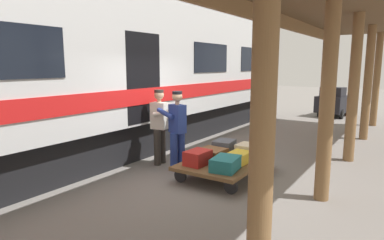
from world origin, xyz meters
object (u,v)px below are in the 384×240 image
(suitcase_cream_canvas, at_px, (250,151))
(suitcase_brown_leather, at_px, (212,154))
(train_car, at_px, (98,73))
(baggage_tug, at_px, (334,102))
(luggage_cart, at_px, (225,163))
(suitcase_teal_softside, at_px, (226,164))
(suitcase_slate_roller, at_px, (224,146))
(suitcase_red_plastic, at_px, (198,158))
(porter_in_overalls, at_px, (177,127))
(suitcase_yellow_case, at_px, (239,158))
(porter_by_door, at_px, (160,124))

(suitcase_cream_canvas, relative_size, suitcase_brown_leather, 0.99)
(train_car, height_order, baggage_tug, train_car)
(luggage_cart, relative_size, suitcase_cream_canvas, 3.84)
(suitcase_teal_softside, bearing_deg, suitcase_slate_roller, -60.65)
(suitcase_cream_canvas, relative_size, suitcase_slate_roller, 1.07)
(suitcase_red_plastic, bearing_deg, luggage_cart, -119.35)
(porter_in_overalls, bearing_deg, luggage_cart, -171.37)
(train_car, distance_m, suitcase_brown_leather, 3.58)
(suitcase_brown_leather, xyz_separation_m, suitcase_yellow_case, (-0.61, 0.00, 0.01))
(train_car, relative_size, suitcase_brown_leather, 32.85)
(suitcase_teal_softside, xyz_separation_m, porter_by_door, (1.93, -0.49, 0.48))
(suitcase_cream_canvas, bearing_deg, suitcase_red_plastic, 60.65)
(suitcase_brown_leather, distance_m, porter_in_overalls, 0.93)
(suitcase_brown_leather, height_order, baggage_tug, baggage_tug)
(luggage_cart, xyz_separation_m, suitcase_slate_roller, (0.31, -0.54, 0.18))
(suitcase_cream_canvas, xyz_separation_m, suitcase_brown_leather, (0.61, 0.54, -0.03))
(suitcase_red_plastic, bearing_deg, suitcase_slate_roller, -90.00)
(porter_in_overalls, relative_size, porter_by_door, 1.00)
(suitcase_cream_canvas, height_order, suitcase_red_plastic, suitcase_red_plastic)
(suitcase_cream_canvas, bearing_deg, train_car, 10.41)
(suitcase_cream_canvas, xyz_separation_m, baggage_tug, (0.10, -9.24, 0.17))
(suitcase_brown_leather, bearing_deg, suitcase_red_plastic, 90.00)
(suitcase_brown_leather, relative_size, porter_by_door, 0.30)
(suitcase_slate_roller, height_order, baggage_tug, baggage_tug)
(suitcase_cream_canvas, height_order, baggage_tug, baggage_tug)
(suitcase_teal_softside, bearing_deg, porter_in_overalls, -15.38)
(suitcase_slate_roller, relative_size, suitcase_yellow_case, 0.85)
(luggage_cart, xyz_separation_m, porter_in_overalls, (1.08, 0.16, 0.64))
(suitcase_teal_softside, height_order, baggage_tug, baggage_tug)
(suitcase_red_plastic, relative_size, baggage_tug, 0.27)
(porter_in_overalls, bearing_deg, suitcase_cream_canvas, -152.90)
(luggage_cart, bearing_deg, suitcase_yellow_case, 180.00)
(suitcase_red_plastic, relative_size, suitcase_slate_roller, 1.04)
(suitcase_red_plastic, bearing_deg, baggage_tug, -92.85)
(suitcase_teal_softside, height_order, suitcase_brown_leather, suitcase_teal_softside)
(suitcase_brown_leather, bearing_deg, baggage_tug, -93.00)
(suitcase_teal_softside, xyz_separation_m, suitcase_slate_roller, (0.61, -1.09, 0.02))
(luggage_cart, distance_m, suitcase_cream_canvas, 0.65)
(suitcase_teal_softside, xyz_separation_m, suitcase_red_plastic, (0.61, 0.00, 0.02))
(luggage_cart, height_order, baggage_tug, baggage_tug)
(suitcase_yellow_case, relative_size, baggage_tug, 0.31)
(suitcase_teal_softside, height_order, suitcase_red_plastic, suitcase_red_plastic)
(suitcase_slate_roller, distance_m, porter_in_overalls, 1.14)
(train_car, height_order, porter_in_overalls, train_car)
(suitcase_slate_roller, bearing_deg, porter_by_door, 24.61)
(suitcase_red_plastic, xyz_separation_m, suitcase_slate_roller, (0.00, -1.09, -0.00))
(luggage_cart, xyz_separation_m, suitcase_yellow_case, (-0.31, 0.00, 0.15))
(suitcase_teal_softside, distance_m, suitcase_yellow_case, 0.54)
(suitcase_slate_roller, xyz_separation_m, porter_by_door, (1.31, 0.60, 0.46))
(suitcase_teal_softside, bearing_deg, suitcase_yellow_case, -90.00)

